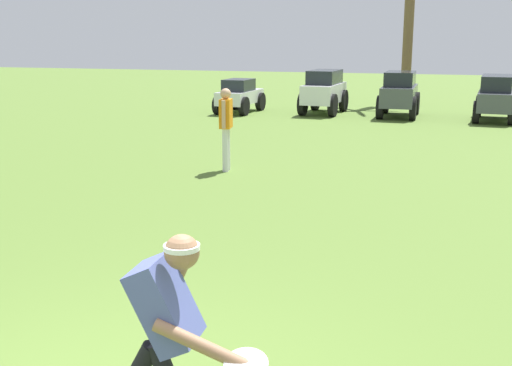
# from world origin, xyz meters

# --- Properties ---
(frisbee_thrower) EXTENTS (1.12, 0.46, 1.41)m
(frisbee_thrower) POSITION_xyz_m (0.59, -0.08, 0.79)
(frisbee_thrower) COLOR black
(frisbee_thrower) RESTS_ON ground_plane
(frisbee_in_flight) EXTENTS (0.28, 0.28, 0.09)m
(frisbee_in_flight) POSITION_xyz_m (1.16, -0.24, 0.75)
(frisbee_in_flight) COLOR white
(teammate_midfield) EXTENTS (0.24, 0.50, 1.56)m
(teammate_midfield) POSITION_xyz_m (-1.77, 7.96, 0.94)
(teammate_midfield) COLOR silver
(teammate_midfield) RESTS_ON ground_plane
(parked_car_slot_a) EXTENTS (1.22, 2.26, 1.10)m
(parked_car_slot_a) POSITION_xyz_m (-4.37, 16.89, 0.56)
(parked_car_slot_a) COLOR silver
(parked_car_slot_a) RESTS_ON ground_plane
(parked_car_slot_b) EXTENTS (1.31, 2.41, 1.40)m
(parked_car_slot_b) POSITION_xyz_m (-1.65, 17.44, 0.74)
(parked_car_slot_b) COLOR silver
(parked_car_slot_b) RESTS_ON ground_plane
(parked_car_slot_c) EXTENTS (1.20, 2.37, 1.40)m
(parked_car_slot_c) POSITION_xyz_m (0.76, 17.27, 0.74)
(parked_car_slot_c) COLOR #474C51
(parked_car_slot_c) RESTS_ON ground_plane
(parked_car_slot_d) EXTENTS (1.32, 2.47, 1.34)m
(parked_car_slot_d) POSITION_xyz_m (3.59, 17.11, 0.72)
(parked_car_slot_d) COLOR #474C51
(parked_car_slot_d) RESTS_ON ground_plane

